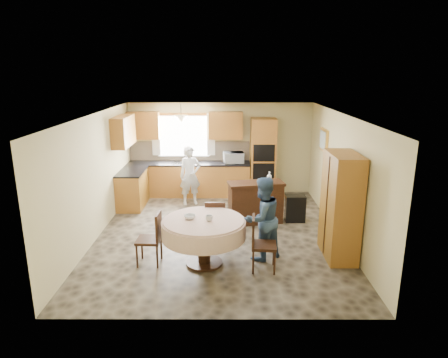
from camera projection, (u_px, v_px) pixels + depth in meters
name	position (u px, v px, depth m)	size (l,w,h in m)	color
floor	(219.00, 234.00, 8.43)	(5.00, 6.00, 0.01)	#6E614D
ceiling	(218.00, 115.00, 7.77)	(5.00, 6.00, 0.01)	white
wall_back	(220.00, 149.00, 10.99)	(5.00, 0.02, 2.50)	#C4B77D
wall_front	(215.00, 236.00, 5.20)	(5.00, 0.02, 2.50)	#C4B77D
wall_left	(96.00, 177.00, 8.10)	(0.02, 6.00, 2.50)	#C4B77D
wall_right	(342.00, 177.00, 8.09)	(0.02, 6.00, 2.50)	#C4B77D
window	(184.00, 136.00, 10.88)	(1.40, 0.03, 1.10)	white
curtain_left	(156.00, 134.00, 10.82)	(0.22, 0.02, 1.15)	white
curtain_right	(211.00, 134.00, 10.82)	(0.22, 0.02, 1.15)	white
base_cab_back	(189.00, 180.00, 10.92)	(3.30, 0.60, 0.88)	#C57634
counter_back	(189.00, 163.00, 10.79)	(3.30, 0.64, 0.04)	black
base_cab_left	(133.00, 189.00, 10.05)	(0.60, 1.20, 0.88)	#C57634
counter_left	(131.00, 171.00, 9.93)	(0.64, 1.20, 0.04)	black
backsplash	(189.00, 151.00, 11.00)	(3.30, 0.02, 0.55)	beige
wall_cab_left	(144.00, 125.00, 10.66)	(0.85, 0.33, 0.72)	#A9702A
wall_cab_right	(226.00, 125.00, 10.66)	(0.90, 0.33, 0.72)	#A9702A
wall_cab_side	(123.00, 131.00, 9.66)	(0.33, 1.20, 0.72)	#A9702A
oven_tower	(263.00, 158.00, 10.74)	(0.66, 0.62, 2.12)	#C57634
oven_upper	(264.00, 153.00, 10.38)	(0.56, 0.01, 0.45)	black
oven_lower	(264.00, 172.00, 10.52)	(0.56, 0.01, 0.45)	black
pendant	(181.00, 119.00, 10.28)	(0.36, 0.36, 0.18)	beige
sideboard	(256.00, 204.00, 8.97)	(1.23, 0.51, 0.88)	#3D1F10
space_heater	(295.00, 208.00, 9.07)	(0.44, 0.31, 0.61)	black
cupboard	(341.00, 206.00, 7.18)	(0.51, 1.01, 1.94)	#C57634
dining_table	(204.00, 230.00, 6.95)	(1.47, 1.47, 0.84)	#3D1F10
chair_left	(153.00, 236.00, 7.00)	(0.43, 0.43, 0.96)	#3D1F10
chair_back	(215.00, 221.00, 7.71)	(0.42, 0.42, 0.94)	#3D1F10
chair_right	(260.00, 241.00, 6.79)	(0.45, 0.45, 0.96)	#3D1F10
framed_picture	(324.00, 140.00, 9.42)	(0.06, 0.64, 0.53)	gold
microwave	(233.00, 158.00, 10.70)	(0.53, 0.36, 0.29)	silver
person_sink	(190.00, 176.00, 10.12)	(0.55, 0.36, 1.50)	silver
person_dining	(262.00, 219.00, 7.15)	(0.75, 0.58, 1.54)	#365175
bowl_sideboard	(238.00, 184.00, 8.84)	(0.22, 0.22, 0.05)	#B2B2B2
bottle_sideboard	(269.00, 178.00, 8.81)	(0.12, 0.12, 0.30)	silver
cup_table	(209.00, 218.00, 6.83)	(0.13, 0.13, 0.10)	#B2B2B2
bowl_table	(190.00, 217.00, 6.94)	(0.21, 0.21, 0.06)	#B2B2B2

